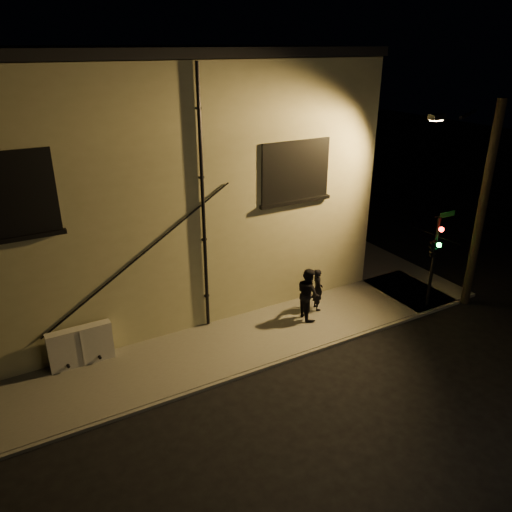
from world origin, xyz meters
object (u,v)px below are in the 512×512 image
pedestrian_a (317,289)px  traffic_signal (434,247)px  utility_cabinet (81,346)px  streetlamp_pole (480,203)px  pedestrian_b (308,294)px

pedestrian_a → traffic_signal: traffic_signal is taller
utility_cabinet → pedestrian_a: pedestrian_a is taller
pedestrian_a → traffic_signal: bearing=-103.4°
pedestrian_a → streetlamp_pole: size_ratio=0.21×
pedestrian_b → utility_cabinet: bearing=91.0°
pedestrian_a → streetlamp_pole: bearing=-98.0°
pedestrian_a → traffic_signal: (3.50, -1.82, 1.57)m
streetlamp_pole → traffic_signal: bearing=170.9°
utility_cabinet → pedestrian_a: (8.00, -0.69, 0.17)m
utility_cabinet → traffic_signal: 11.90m
utility_cabinet → pedestrian_b: bearing=-7.9°
traffic_signal → streetlamp_pole: bearing=-9.1°
utility_cabinet → streetlamp_pole: bearing=-11.9°
traffic_signal → streetlamp_pole: size_ratio=0.48×
pedestrian_a → streetlamp_pole: 6.29m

